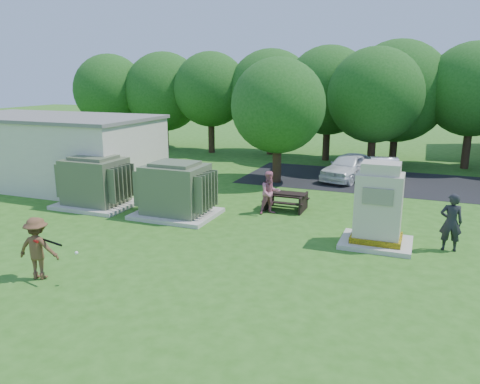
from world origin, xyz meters
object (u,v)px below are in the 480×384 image
at_px(generator_cabinet, 378,210).
at_px(batter, 38,248).
at_px(car_white, 349,167).
at_px(transformer_left, 95,183).
at_px(picnic_table, 286,199).
at_px(car_silver_a, 383,169).
at_px(person_by_generator, 451,222).
at_px(person_at_picnic, 270,193).
at_px(transformer_right, 176,191).

distance_m(generator_cabinet, batter, 9.86).
bearing_deg(generator_cabinet, car_white, 103.95).
distance_m(transformer_left, car_white, 12.48).
relative_size(picnic_table, car_white, 0.41).
bearing_deg(batter, transformer_left, -75.61).
bearing_deg(picnic_table, car_white, 77.50).
height_order(batter, car_silver_a, batter).
bearing_deg(person_by_generator, batter, 26.53).
distance_m(person_by_generator, car_silver_a, 9.81).
xyz_separation_m(batter, car_white, (5.63, 15.17, -0.14)).
bearing_deg(batter, picnic_table, -128.00).
distance_m(transformer_left, generator_cabinet, 11.11).
xyz_separation_m(transformer_left, person_at_picnic, (6.92, 1.56, -0.14)).
relative_size(transformer_right, person_at_picnic, 1.80).
bearing_deg(person_by_generator, transformer_right, -5.87).
bearing_deg(picnic_table, car_silver_a, 66.01).
xyz_separation_m(person_at_picnic, car_silver_a, (3.49, 7.68, -0.21)).
bearing_deg(person_by_generator, person_at_picnic, -20.20).
height_order(generator_cabinet, picnic_table, generator_cabinet).
relative_size(car_white, car_silver_a, 1.05).
distance_m(picnic_table, person_by_generator, 6.39).
height_order(batter, person_by_generator, person_by_generator).
xyz_separation_m(person_at_picnic, car_white, (1.86, 7.30, -0.15)).
relative_size(transformer_left, transformer_right, 1.00).
relative_size(generator_cabinet, picnic_table, 1.61).
bearing_deg(person_at_picnic, car_white, 37.19).
bearing_deg(transformer_right, car_silver_a, 54.02).
height_order(picnic_table, batter, batter).
bearing_deg(generator_cabinet, person_by_generator, 8.68).
distance_m(transformer_left, person_at_picnic, 7.09).
bearing_deg(person_at_picnic, transformer_right, 167.39).
bearing_deg(batter, person_by_generator, -160.69).
relative_size(picnic_table, car_silver_a, 0.43).
relative_size(person_by_generator, car_white, 0.44).
distance_m(picnic_table, person_at_picnic, 0.96).
bearing_deg(car_white, generator_cabinet, -59.21).
bearing_deg(picnic_table, generator_cabinet, -36.70).
bearing_deg(picnic_table, batter, -115.83).
xyz_separation_m(generator_cabinet, picnic_table, (-3.77, 2.81, -0.71)).
height_order(transformer_left, picnic_table, transformer_left).
height_order(transformer_left, generator_cabinet, generator_cabinet).
xyz_separation_m(transformer_right, car_silver_a, (6.71, 9.25, -0.34)).
bearing_deg(transformer_left, transformer_right, 0.00).
xyz_separation_m(person_by_generator, car_white, (-4.42, 9.01, -0.21)).
distance_m(person_at_picnic, car_silver_a, 8.44).
height_order(car_white, car_silver_a, car_white).
xyz_separation_m(transformer_right, car_white, (5.08, 8.86, -0.28)).
distance_m(transformer_right, picnic_table, 4.35).
bearing_deg(picnic_table, transformer_right, -147.30).
relative_size(generator_cabinet, car_white, 0.65).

